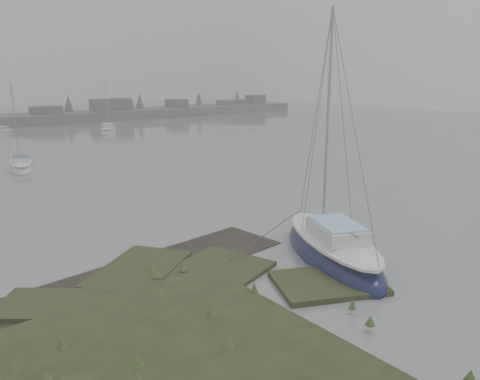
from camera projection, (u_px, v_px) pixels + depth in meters
name	position (u px, v px, depth m)	size (l,w,h in m)	color
ground	(40.00, 161.00, 38.61)	(160.00, 160.00, 0.00)	slate
far_shoreline	(148.00, 112.00, 78.87)	(60.00, 8.00, 4.15)	#4C4F51
sailboat_main	(332.00, 251.00, 18.08)	(5.11, 7.48, 10.09)	#0E1139
sailboat_white	(21.00, 167.00, 35.09)	(2.39, 5.13, 6.96)	silver
sailboat_far_b	(108.00, 131.00, 57.41)	(4.14, 5.47, 7.48)	#B6BDC1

